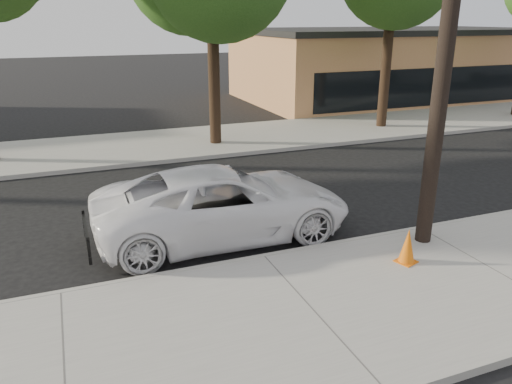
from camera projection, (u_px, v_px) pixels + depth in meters
ground at (232, 225)px, 12.34m from camera, size 120.00×120.00×0.00m
near_sidewalk at (312, 313)px, 8.54m from camera, size 90.00×4.40×0.15m
far_sidewalk at (162, 145)px, 19.77m from camera, size 90.00×5.00×0.15m
curb_near at (264, 258)px, 10.47m from camera, size 90.00×0.12×0.16m
building_main at (390, 65)px, 31.24m from camera, size 18.00×10.00×4.00m
utility_pole at (449, 26)px, 9.65m from camera, size 1.40×0.34×9.00m
police_cruiser at (224, 203)px, 11.47m from camera, size 5.94×2.82×1.64m
traffic_cone at (408, 246)px, 10.04m from camera, size 0.47×0.47×0.73m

